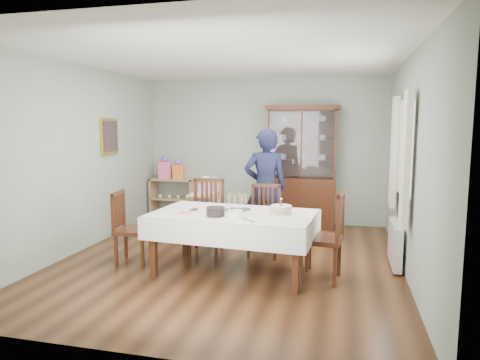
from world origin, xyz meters
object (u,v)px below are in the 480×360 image
(birthday_cake, at_px, (281,210))
(gift_bag_orange, at_px, (178,170))
(gift_bag_pink, at_px, (165,168))
(chair_end_right, at_px, (322,253))
(woman, at_px, (265,187))
(high_chair, at_px, (206,215))
(sideboard, at_px, (174,199))
(dining_table, at_px, (233,242))
(champagne_tray, at_px, (237,206))
(chair_far_right, at_px, (264,235))
(chair_end_left, at_px, (132,242))
(china_cabinet, at_px, (302,165))
(chair_far_left, at_px, (206,231))

(birthday_cake, bearing_deg, gift_bag_orange, 131.90)
(birthday_cake, distance_m, gift_bag_pink, 3.78)
(chair_end_right, distance_m, birthday_cake, 0.71)
(chair_end_right, bearing_deg, woman, -138.14)
(high_chair, bearing_deg, birthday_cake, -26.14)
(high_chair, bearing_deg, sideboard, 146.38)
(dining_table, height_order, high_chair, high_chair)
(woman, height_order, birthday_cake, woman)
(woman, height_order, high_chair, woman)
(sideboard, xyz_separation_m, champagne_tray, (1.93, -2.57, 0.43))
(chair_far_right, xyz_separation_m, woman, (-0.08, 0.53, 0.60))
(high_chair, distance_m, champagne_tray, 1.49)
(dining_table, xyz_separation_m, champagne_tray, (0.01, 0.14, 0.44))
(chair_end_left, bearing_deg, champagne_tray, -93.91)
(champagne_tray, bearing_deg, china_cabinet, 77.40)
(chair_far_left, height_order, chair_end_right, chair_end_right)
(chair_end_left, distance_m, birthday_cake, 2.07)
(champagne_tray, distance_m, gift_bag_orange, 3.13)
(china_cabinet, bearing_deg, woman, -107.15)
(gift_bag_orange, bearing_deg, high_chair, -53.48)
(chair_end_right, relative_size, woman, 0.60)
(china_cabinet, height_order, high_chair, china_cabinet)
(dining_table, height_order, chair_far_right, chair_far_right)
(dining_table, relative_size, chair_end_left, 2.17)
(high_chair, bearing_deg, dining_table, -41.96)
(china_cabinet, xyz_separation_m, gift_bag_pink, (-2.66, 0.00, -0.13))
(chair_end_left, bearing_deg, high_chair, -33.42)
(chair_far_left, relative_size, woman, 0.59)
(champagne_tray, relative_size, gift_bag_orange, 0.90)
(chair_far_left, distance_m, birthday_cake, 1.48)
(chair_end_right, bearing_deg, chair_end_left, -84.14)
(china_cabinet, distance_m, chair_end_right, 2.84)
(chair_end_right, bearing_deg, chair_far_right, -126.02)
(sideboard, relative_size, chair_far_right, 0.91)
(china_cabinet, bearing_deg, gift_bag_pink, 179.97)
(dining_table, xyz_separation_m, chair_end_right, (1.09, 0.01, -0.07))
(gift_bag_orange, bearing_deg, sideboard, 170.42)
(china_cabinet, distance_m, chair_end_left, 3.41)
(dining_table, distance_m, gift_bag_pink, 3.45)
(sideboard, bearing_deg, chair_far_right, -41.54)
(chair_end_right, bearing_deg, champagne_tray, -90.26)
(chair_end_left, distance_m, chair_end_right, 2.50)
(chair_end_right, distance_m, gift_bag_pink, 4.20)
(chair_far_right, height_order, birthday_cake, chair_far_right)
(high_chair, bearing_deg, chair_far_right, -10.14)
(champagne_tray, bearing_deg, high_chair, 124.14)
(dining_table, relative_size, gift_bag_orange, 5.39)
(china_cabinet, xyz_separation_m, sideboard, (-2.50, 0.02, -0.72))
(birthday_cake, bearing_deg, china_cabinet, 90.20)
(sideboard, relative_size, chair_far_left, 0.85)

